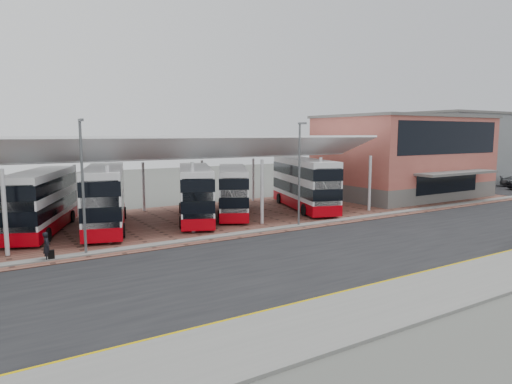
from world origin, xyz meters
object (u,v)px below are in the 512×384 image
Objects in this scene: bus_1 at (42,202)px; bus_3 at (195,194)px; bus_4 at (233,191)px; bus_5 at (304,184)px; bus_2 at (105,198)px; pedestrian at (47,246)px; terminal at (403,156)px.

bus_3 is at bearing 14.57° from bus_1.
bus_5 reaches higher than bus_4.
bus_2 reaches higher than bus_4.
bus_5 is 24.46m from pedestrian.
bus_2 reaches higher than pedestrian.
bus_5 reaches higher than bus_1.
bus_5 is at bearing 14.69° from bus_2.
terminal is 1.67× the size of bus_1.
terminal is 1.82× the size of bus_4.
bus_1 is 11.57m from bus_3.
bus_2 is 11.10m from bus_4.
pedestrian is (-16.18, -7.30, -1.26)m from bus_4.
bus_4 is at bearing -60.39° from pedestrian.
bus_1 is (-38.30, 0.49, -2.36)m from terminal.
bus_3 is at bearing -177.53° from terminal.
bus_2 is 18.47m from bus_5.
bus_3 is 11.23m from bus_5.
terminal is 23.12m from bus_4.
bus_2 is 1.07× the size of bus_3.
pedestrian is at bearing -108.44° from bus_2.
terminal is 1.55× the size of bus_5.
bus_4 is 17.80m from pedestrian.
bus_5 is (7.36, -0.83, 0.29)m from bus_4.
bus_2 reaches higher than bus_1.
bus_1 is 1.09× the size of bus_4.
pedestrian is at bearing -128.76° from bus_3.
bus_3 is at bearing 13.36° from bus_2.
terminal is at bearing -73.28° from pedestrian.
bus_4 is 7.41m from bus_5.
bus_4 is at bearing 30.93° from bus_3.
bus_1 is 8.54m from pedestrian.
bus_2 is at bearing -164.19° from bus_5.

